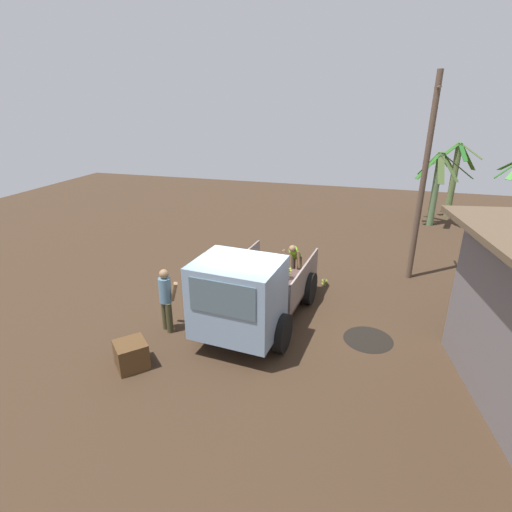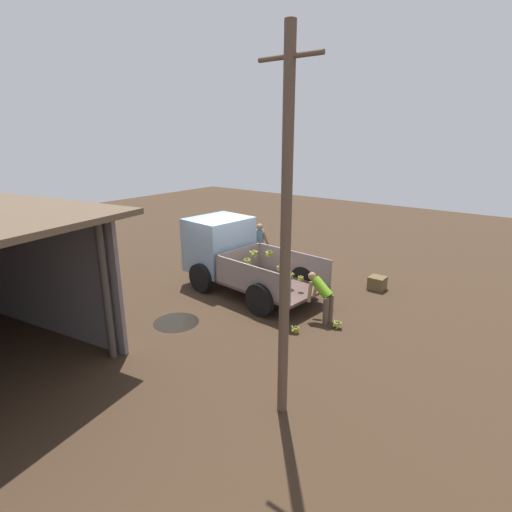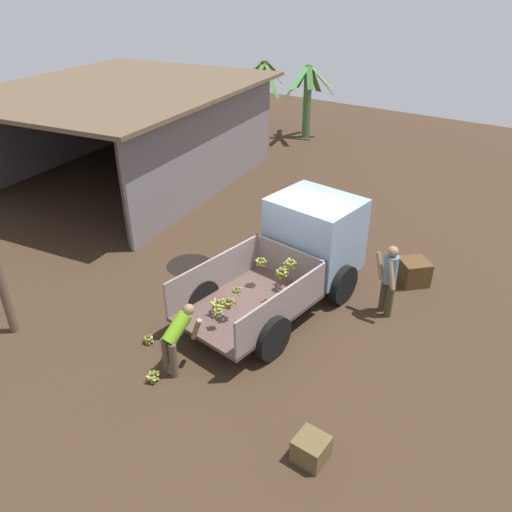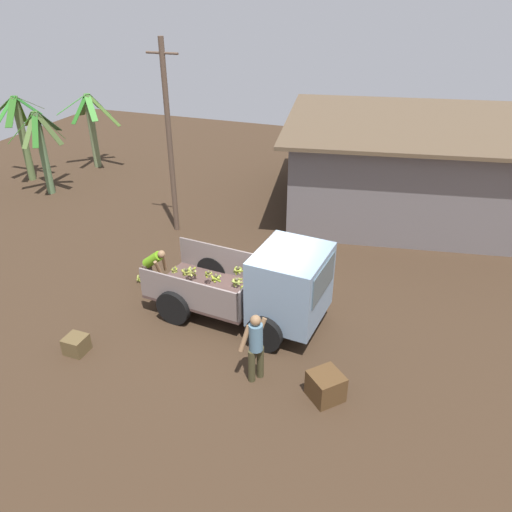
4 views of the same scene
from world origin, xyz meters
The scene contains 14 objects.
ground centered at (0.00, 0.00, 0.00)m, with size 36.00×36.00×0.00m, color #39291B.
mud_patch_0 centered at (-0.30, 2.62, 0.00)m, with size 1.16×1.16×0.01m, color black.
cargo_truck centered at (0.41, -0.20, 1.11)m, with size 4.54×2.46×2.11m.
warehouse_shed centered at (3.53, 8.50, 2.39)m, with size 10.59×9.19×3.19m.
utility_pole centered at (-4.33, 3.77, 3.10)m, with size 1.03×0.17×6.05m.
banana_palm_0 centered at (-12.35, 6.01, 1.86)m, with size 2.40×2.16×3.45m.
banana_palm_2 centered at (-10.71, 8.36, 1.74)m, with size 2.65×2.11×3.21m.
banana_palm_3 centered at (-10.57, 5.05, 1.76)m, with size 2.03×2.43×3.21m.
person_foreground_visitor centered at (0.62, -2.12, 0.90)m, with size 0.54×0.66×1.62m.
person_worker_loading centered at (-3.17, 0.28, 0.73)m, with size 0.72×0.60×1.24m.
banana_bunch_on_ground_0 centered at (-3.02, 1.25, 0.10)m, with size 0.22×0.22×0.19m.
banana_bunch_on_ground_1 centered at (-3.71, 0.42, 0.12)m, with size 0.26×0.25×0.21m.
wooden_crate_0 centered at (-3.50, -2.70, 0.20)m, with size 0.47×0.47×0.41m, color brown.
wooden_crate_1 centered at (2.14, -2.18, 0.29)m, with size 0.62×0.62×0.59m, color #4E341C.
Camera 4 is at (3.33, -9.70, 7.47)m, focal length 35.00 mm.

